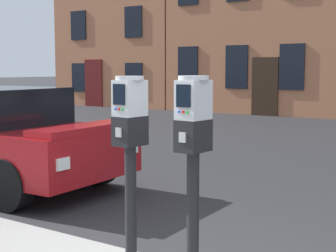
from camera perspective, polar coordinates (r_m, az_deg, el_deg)
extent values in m
cylinder|color=black|center=(4.05, -4.15, -8.95)|extent=(0.10, 0.10, 0.97)
cube|color=black|center=(3.94, -4.22, -0.54)|extent=(0.19, 0.25, 0.22)
cube|color=#A5A8AD|center=(3.85, -5.50, -0.71)|extent=(0.06, 0.02, 0.07)
cube|color=#B7BABF|center=(3.91, -4.25, 3.09)|extent=(0.19, 0.24, 0.27)
cube|color=black|center=(3.83, -5.46, 3.50)|extent=(0.12, 0.02, 0.15)
cylinder|color=blue|center=(3.86, -5.83, 1.89)|extent=(0.02, 0.01, 0.02)
cylinder|color=red|center=(3.83, -5.46, 1.86)|extent=(0.02, 0.01, 0.02)
cylinder|color=green|center=(3.81, -5.08, 1.84)|extent=(0.02, 0.01, 0.02)
cylinder|color=#B7BABF|center=(3.91, -4.27, 5.33)|extent=(0.23, 0.23, 0.03)
cylinder|color=black|center=(3.74, 2.76, -10.21)|extent=(0.10, 0.10, 0.97)
cube|color=black|center=(3.62, 2.81, -1.06)|extent=(0.19, 0.25, 0.23)
cube|color=#A5A8AD|center=(3.52, 1.61, -1.27)|extent=(0.06, 0.02, 0.07)
cube|color=#B7BABF|center=(3.59, 2.84, 2.91)|extent=(0.19, 0.24, 0.28)
cube|color=black|center=(3.50, 1.70, 3.36)|extent=(0.12, 0.02, 0.15)
cylinder|color=blue|center=(3.52, 1.22, 1.58)|extent=(0.02, 0.01, 0.02)
cylinder|color=red|center=(3.50, 1.68, 1.55)|extent=(0.02, 0.01, 0.02)
cylinder|color=green|center=(3.48, 2.14, 1.52)|extent=(0.02, 0.01, 0.02)
cylinder|color=#B7BABF|center=(3.59, 2.85, 5.35)|extent=(0.23, 0.23, 0.03)
cube|color=maroon|center=(6.56, -9.04, -0.31)|extent=(0.51, 1.70, 0.10)
cube|color=white|center=(7.00, -3.93, -2.47)|extent=(0.05, 0.20, 0.14)
cube|color=white|center=(5.96, -11.57, -4.14)|extent=(0.05, 0.20, 0.14)
cylinder|color=black|center=(7.60, -7.80, -4.11)|extent=(0.65, 0.25, 0.64)
cylinder|color=black|center=(6.44, -17.15, -6.24)|extent=(0.65, 0.25, 0.64)
cube|color=#B7704C|center=(25.58, -2.30, 13.12)|extent=(6.30, 6.21, 9.40)
cube|color=black|center=(24.01, -9.79, 5.33)|extent=(0.90, 0.06, 1.29)
cube|color=black|center=(21.95, -3.82, 5.31)|extent=(0.90, 0.06, 1.29)
cube|color=black|center=(24.09, -9.89, 10.92)|extent=(0.90, 0.06, 1.29)
cube|color=black|center=(22.03, -3.87, 11.43)|extent=(0.90, 0.06, 1.29)
cube|color=#591414|center=(23.42, -8.23, 4.74)|extent=(1.00, 0.07, 2.10)
cube|color=black|center=(20.40, 2.21, 6.54)|extent=(0.90, 0.06, 1.60)
cube|color=black|center=(19.36, 7.60, 6.50)|extent=(0.90, 0.06, 1.60)
cube|color=black|center=(18.50, 13.54, 6.39)|extent=(0.90, 0.06, 1.60)
cube|color=black|center=(18.89, 10.68, 4.31)|extent=(1.00, 0.07, 2.10)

